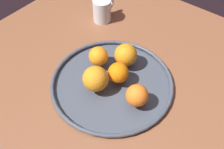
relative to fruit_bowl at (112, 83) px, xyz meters
The scene contains 8 objects.
ground_plane 2.92cm from the fruit_bowl, ahead, with size 111.51×111.51×4.00cm, color brown.
fruit_bowl is the anchor object (origin of this frame).
orange_front_right 7.29cm from the fruit_bowl, 155.06° to the left, with size 7.83×7.83×7.83cm, color orange.
orange_back_right 4.59cm from the fruit_bowl, 35.66° to the right, with size 6.46×6.46×6.46cm, color orange.
orange_back_left 9.81cm from the fruit_bowl, 68.13° to the left, with size 6.37×6.37×6.37cm, color orange.
orange_center 10.10cm from the fruit_bowl, ahead, with size 7.45×7.45×7.45cm, color orange.
orange_front_left 11.60cm from the fruit_bowl, 100.37° to the right, with size 6.58×6.58×6.58cm, color orange.
ambient_mug 34.05cm from the fruit_bowl, 44.75° to the left, with size 10.78×7.11×8.96cm.
Camera 1 is at (-41.21, -32.64, 65.19)cm, focal length 42.04 mm.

